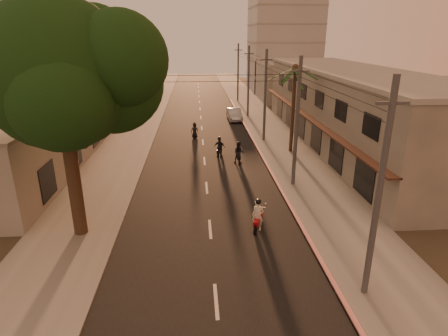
{
  "coord_description": "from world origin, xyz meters",
  "views": [
    {
      "loc": [
        -0.62,
        -16.5,
        10.24
      ],
      "look_at": [
        1.09,
        6.07,
        2.16
      ],
      "focal_mm": 30.0,
      "sensor_mm": 36.0,
      "label": 1
    }
  ],
  "objects_px": {
    "scooter_mid_a": "(239,153)",
    "parked_car": "(234,114)",
    "scooter_red": "(258,216)",
    "broadleaf_tree": "(68,74)",
    "scooter_mid_b": "(219,147)",
    "scooter_far_a": "(195,131)",
    "palm_tree": "(295,73)"
  },
  "relations": [
    {
      "from": "scooter_mid_b",
      "to": "parked_car",
      "type": "distance_m",
      "value": 15.03
    },
    {
      "from": "broadleaf_tree",
      "to": "scooter_mid_b",
      "type": "xyz_separation_m",
      "value": [
        7.98,
        13.11,
        -7.66
      ]
    },
    {
      "from": "scooter_mid_a",
      "to": "parked_car",
      "type": "bearing_deg",
      "value": 90.43
    },
    {
      "from": "palm_tree",
      "to": "parked_car",
      "type": "relative_size",
      "value": 1.8
    },
    {
      "from": "parked_car",
      "to": "scooter_red",
      "type": "bearing_deg",
      "value": -95.44
    },
    {
      "from": "broadleaf_tree",
      "to": "scooter_far_a",
      "type": "height_order",
      "value": "broadleaf_tree"
    },
    {
      "from": "palm_tree",
      "to": "scooter_far_a",
      "type": "distance_m",
      "value": 12.27
    },
    {
      "from": "scooter_mid_a",
      "to": "parked_car",
      "type": "relative_size",
      "value": 0.41
    },
    {
      "from": "broadleaf_tree",
      "to": "parked_car",
      "type": "xyz_separation_m",
      "value": [
        10.81,
        27.87,
        -7.73
      ]
    },
    {
      "from": "scooter_red",
      "to": "scooter_mid_b",
      "type": "bearing_deg",
      "value": 116.89
    },
    {
      "from": "scooter_mid_b",
      "to": "parked_car",
      "type": "xyz_separation_m",
      "value": [
        2.83,
        14.76,
        -0.07
      ]
    },
    {
      "from": "palm_tree",
      "to": "scooter_far_a",
      "type": "height_order",
      "value": "palm_tree"
    },
    {
      "from": "broadleaf_tree",
      "to": "scooter_red",
      "type": "relative_size",
      "value": 6.54
    },
    {
      "from": "palm_tree",
      "to": "scooter_red",
      "type": "relative_size",
      "value": 4.43
    },
    {
      "from": "broadleaf_tree",
      "to": "palm_tree",
      "type": "relative_size",
      "value": 1.48
    },
    {
      "from": "scooter_mid_a",
      "to": "scooter_far_a",
      "type": "height_order",
      "value": "scooter_mid_a"
    },
    {
      "from": "scooter_red",
      "to": "broadleaf_tree",
      "type": "bearing_deg",
      "value": -160.66
    },
    {
      "from": "parked_car",
      "to": "palm_tree",
      "type": "bearing_deg",
      "value": -77.12
    },
    {
      "from": "scooter_mid_b",
      "to": "scooter_far_a",
      "type": "xyz_separation_m",
      "value": [
        -2.17,
        6.42,
        -0.06
      ]
    },
    {
      "from": "broadleaf_tree",
      "to": "parked_car",
      "type": "distance_m",
      "value": 30.88
    },
    {
      "from": "palm_tree",
      "to": "scooter_red",
      "type": "distance_m",
      "value": 16.44
    },
    {
      "from": "palm_tree",
      "to": "parked_car",
      "type": "xyz_separation_m",
      "value": [
        -3.8,
        14.02,
        -6.41
      ]
    },
    {
      "from": "palm_tree",
      "to": "scooter_far_a",
      "type": "relative_size",
      "value": 4.79
    },
    {
      "from": "broadleaf_tree",
      "to": "scooter_mid_a",
      "type": "distance_m",
      "value": 16.58
    },
    {
      "from": "broadleaf_tree",
      "to": "palm_tree",
      "type": "distance_m",
      "value": 20.18
    },
    {
      "from": "scooter_far_a",
      "to": "parked_car",
      "type": "distance_m",
      "value": 9.73
    },
    {
      "from": "broadleaf_tree",
      "to": "scooter_mid_a",
      "type": "relative_size",
      "value": 6.42
    },
    {
      "from": "palm_tree",
      "to": "scooter_far_a",
      "type": "bearing_deg",
      "value": 147.22
    },
    {
      "from": "scooter_mid_b",
      "to": "scooter_far_a",
      "type": "distance_m",
      "value": 6.77
    },
    {
      "from": "scooter_far_a",
      "to": "scooter_mid_a",
      "type": "bearing_deg",
      "value": -63.07
    },
    {
      "from": "scooter_red",
      "to": "scooter_mid_b",
      "type": "height_order",
      "value": "scooter_red"
    },
    {
      "from": "scooter_mid_b",
      "to": "parked_car",
      "type": "bearing_deg",
      "value": 94.0
    }
  ]
}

